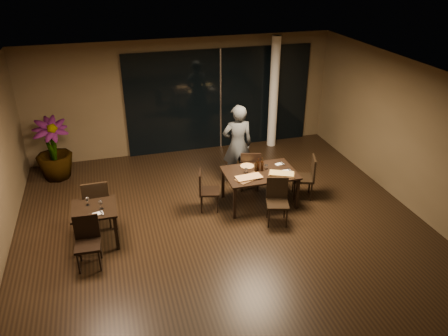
% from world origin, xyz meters
% --- Properties ---
extents(ground, '(8.00, 8.00, 0.00)m').
position_xyz_m(ground, '(0.00, 0.00, 0.00)').
color(ground, black).
rests_on(ground, ground).
extents(wall_back, '(8.00, 0.10, 3.00)m').
position_xyz_m(wall_back, '(0.00, 4.05, 1.50)').
color(wall_back, brown).
rests_on(wall_back, ground).
extents(wall_front, '(8.00, 0.10, 3.00)m').
position_xyz_m(wall_front, '(0.00, -4.05, 1.50)').
color(wall_front, brown).
rests_on(wall_front, ground).
extents(wall_right, '(0.10, 8.00, 3.00)m').
position_xyz_m(wall_right, '(4.05, 0.00, 1.50)').
color(wall_right, brown).
rests_on(wall_right, ground).
extents(ceiling, '(8.00, 8.00, 0.04)m').
position_xyz_m(ceiling, '(0.00, 0.00, 3.02)').
color(ceiling, silver).
rests_on(ceiling, wall_back).
extents(window_panel, '(5.00, 0.06, 2.70)m').
position_xyz_m(window_panel, '(1.00, 3.96, 1.35)').
color(window_panel, black).
rests_on(window_panel, ground).
extents(column, '(0.24, 0.24, 3.00)m').
position_xyz_m(column, '(2.40, 3.65, 1.50)').
color(column, white).
rests_on(column, ground).
extents(main_table, '(1.50, 1.00, 0.75)m').
position_xyz_m(main_table, '(1.00, 0.80, 0.68)').
color(main_table, black).
rests_on(main_table, ground).
extents(side_table, '(0.80, 0.80, 0.75)m').
position_xyz_m(side_table, '(-2.40, 0.30, 0.62)').
color(side_table, black).
rests_on(side_table, ground).
extents(chair_main_far, '(0.55, 0.55, 0.97)m').
position_xyz_m(chair_main_far, '(0.99, 1.41, 0.54)').
color(chair_main_far, black).
rests_on(chair_main_far, ground).
extents(chair_main_near, '(0.53, 0.53, 0.93)m').
position_xyz_m(chair_main_near, '(1.10, 0.06, 0.52)').
color(chair_main_near, black).
rests_on(chair_main_near, ground).
extents(chair_main_left, '(0.50, 0.50, 0.89)m').
position_xyz_m(chair_main_left, '(-0.17, 0.87, 0.49)').
color(chair_main_left, black).
rests_on(chair_main_left, ground).
extents(chair_main_right, '(0.57, 0.57, 0.97)m').
position_xyz_m(chair_main_right, '(2.09, 0.77, 0.54)').
color(chair_main_right, black).
rests_on(chair_main_right, ground).
extents(chair_side_far, '(0.49, 0.49, 1.06)m').
position_xyz_m(chair_side_far, '(-2.36, 0.79, 0.59)').
color(chair_side_far, black).
rests_on(chair_side_far, ground).
extents(chair_side_near, '(0.45, 0.45, 0.93)m').
position_xyz_m(chair_side_near, '(-2.54, -0.31, 0.52)').
color(chair_side_near, black).
rests_on(chair_side_near, ground).
extents(diner, '(0.67, 0.47, 1.91)m').
position_xyz_m(diner, '(0.82, 1.84, 0.95)').
color(diner, '#313436').
rests_on(diner, ground).
extents(potted_plant, '(0.98, 0.98, 1.49)m').
position_xyz_m(potted_plant, '(-3.28, 3.23, 0.74)').
color(potted_plant, '#1A4918').
rests_on(potted_plant, ground).
extents(pizza_board_left, '(0.64, 0.49, 0.01)m').
position_xyz_m(pizza_board_left, '(0.68, 0.60, 0.76)').
color(pizza_board_left, '#452B16').
rests_on(pizza_board_left, main_table).
extents(pizza_board_right, '(0.60, 0.49, 0.01)m').
position_xyz_m(pizza_board_right, '(1.40, 0.57, 0.76)').
color(pizza_board_right, '#472E17').
rests_on(pizza_board_right, main_table).
extents(oblong_pizza_left, '(0.53, 0.28, 0.02)m').
position_xyz_m(oblong_pizza_left, '(0.68, 0.60, 0.77)').
color(oblong_pizza_left, maroon).
rests_on(oblong_pizza_left, pizza_board_left).
extents(oblong_pizza_right, '(0.53, 0.41, 0.02)m').
position_xyz_m(oblong_pizza_right, '(1.40, 0.57, 0.77)').
color(oblong_pizza_right, maroon).
rests_on(oblong_pizza_right, pizza_board_right).
extents(round_pizza, '(0.28, 0.28, 0.01)m').
position_xyz_m(round_pizza, '(0.82, 1.12, 0.76)').
color(round_pizza, red).
rests_on(round_pizza, main_table).
extents(bottle_a, '(0.06, 0.06, 0.27)m').
position_xyz_m(bottle_a, '(0.93, 0.86, 0.88)').
color(bottle_a, black).
rests_on(bottle_a, main_table).
extents(bottle_b, '(0.07, 0.07, 0.30)m').
position_xyz_m(bottle_b, '(1.06, 0.85, 0.90)').
color(bottle_b, black).
rests_on(bottle_b, main_table).
extents(bottle_c, '(0.06, 0.06, 0.28)m').
position_xyz_m(bottle_c, '(0.98, 0.87, 0.89)').
color(bottle_c, black).
rests_on(bottle_c, main_table).
extents(tumbler_left, '(0.08, 0.08, 0.10)m').
position_xyz_m(tumbler_left, '(0.71, 0.85, 0.80)').
color(tumbler_left, white).
rests_on(tumbler_left, main_table).
extents(tumbler_right, '(0.08, 0.08, 0.09)m').
position_xyz_m(tumbler_right, '(1.18, 0.90, 0.79)').
color(tumbler_right, white).
rests_on(tumbler_right, main_table).
extents(napkin_near, '(0.18, 0.10, 0.01)m').
position_xyz_m(napkin_near, '(1.56, 0.68, 0.76)').
color(napkin_near, white).
rests_on(napkin_near, main_table).
extents(napkin_far, '(0.20, 0.14, 0.01)m').
position_xyz_m(napkin_far, '(1.53, 1.02, 0.76)').
color(napkin_far, white).
rests_on(napkin_far, main_table).
extents(wine_glass_a, '(0.07, 0.07, 0.16)m').
position_xyz_m(wine_glass_a, '(-2.50, 0.42, 0.83)').
color(wine_glass_a, white).
rests_on(wine_glass_a, side_table).
extents(wine_glass_b, '(0.08, 0.08, 0.17)m').
position_xyz_m(wine_glass_b, '(-2.27, 0.23, 0.84)').
color(wine_glass_b, white).
rests_on(wine_glass_b, side_table).
extents(side_napkin, '(0.20, 0.15, 0.01)m').
position_xyz_m(side_napkin, '(-2.33, 0.06, 0.76)').
color(side_napkin, white).
rests_on(side_napkin, side_table).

